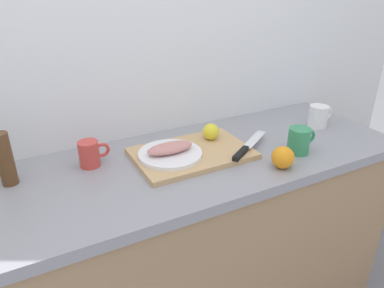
% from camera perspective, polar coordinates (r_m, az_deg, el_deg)
% --- Properties ---
extents(back_wall, '(3.20, 0.05, 2.50)m').
position_cam_1_polar(back_wall, '(1.47, -11.18, 13.91)').
color(back_wall, white).
rests_on(back_wall, ground_plane).
extents(kitchen_counter, '(2.00, 0.60, 0.90)m').
position_cam_1_polar(kitchen_counter, '(1.57, -4.85, -18.20)').
color(kitchen_counter, '#9E7A56').
rests_on(kitchen_counter, ground_plane).
extents(cutting_board, '(0.44, 0.29, 0.02)m').
position_cam_1_polar(cutting_board, '(1.38, 0.00, -1.50)').
color(cutting_board, tan).
rests_on(cutting_board, kitchen_counter).
extents(white_plate, '(0.24, 0.24, 0.01)m').
position_cam_1_polar(white_plate, '(1.33, -3.49, -1.60)').
color(white_plate, white).
rests_on(white_plate, cutting_board).
extents(fish_fillet, '(0.18, 0.08, 0.04)m').
position_cam_1_polar(fish_fillet, '(1.32, -3.52, -0.62)').
color(fish_fillet, tan).
rests_on(fish_fillet, white_plate).
extents(chef_knife, '(0.26, 0.18, 0.02)m').
position_cam_1_polar(chef_knife, '(1.39, 8.58, -0.63)').
color(chef_knife, silver).
rests_on(chef_knife, cutting_board).
extents(lemon_0, '(0.07, 0.07, 0.07)m').
position_cam_1_polar(lemon_0, '(1.46, 3.02, 1.99)').
color(lemon_0, yellow).
rests_on(lemon_0, cutting_board).
extents(coffee_mug_0, '(0.11, 0.07, 0.10)m').
position_cam_1_polar(coffee_mug_0, '(1.34, -15.93, -1.49)').
color(coffee_mug_0, '#CC3F38').
rests_on(coffee_mug_0, kitchen_counter).
extents(coffee_mug_1, '(0.12, 0.08, 0.10)m').
position_cam_1_polar(coffee_mug_1, '(1.45, 16.70, 0.56)').
color(coffee_mug_1, '#338C59').
rests_on(coffee_mug_1, kitchen_counter).
extents(coffee_mug_2, '(0.13, 0.09, 0.10)m').
position_cam_1_polar(coffee_mug_2, '(1.73, 19.48, 4.19)').
color(coffee_mug_2, white).
rests_on(coffee_mug_2, kitchen_counter).
extents(orange_0, '(0.08, 0.08, 0.08)m').
position_cam_1_polar(orange_0, '(1.32, 14.24, -2.08)').
color(orange_0, orange).
rests_on(orange_0, kitchen_counter).
extents(pepper_mill, '(0.05, 0.05, 0.18)m').
position_cam_1_polar(pepper_mill, '(1.31, -27.61, -2.16)').
color(pepper_mill, brown).
rests_on(pepper_mill, kitchen_counter).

